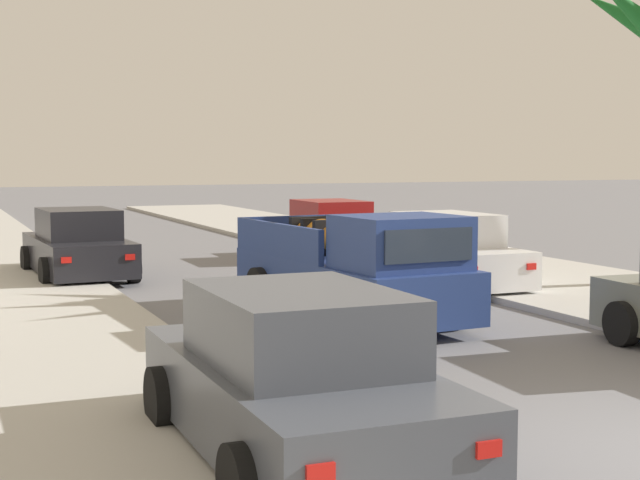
{
  "coord_description": "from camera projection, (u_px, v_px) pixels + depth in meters",
  "views": [
    {
      "loc": [
        -6.42,
        -6.01,
        2.67
      ],
      "look_at": [
        -0.02,
        9.06,
        1.2
      ],
      "focal_mm": 52.12,
      "sensor_mm": 36.0,
      "label": 1
    }
  ],
  "objects": [
    {
      "name": "curb_right",
      "position": [
        452.0,
        273.0,
        20.99
      ],
      "size": [
        0.16,
        60.0,
        0.1
      ],
      "primitive_type": "cube",
      "color": "silver",
      "rests_on": "ground"
    },
    {
      "name": "car_left_far",
      "position": [
        296.0,
        381.0,
        8.12
      ],
      "size": [
        2.06,
        4.27,
        1.54
      ],
      "color": "#474C56",
      "rests_on": "ground"
    },
    {
      "name": "car_left_near",
      "position": [
        78.0,
        246.0,
        20.39
      ],
      "size": [
        2.17,
        4.32,
        1.54
      ],
      "color": "black",
      "rests_on": "ground"
    },
    {
      "name": "sidewalk_right",
      "position": [
        494.0,
        270.0,
        21.43
      ],
      "size": [
        5.04,
        60.0,
        0.12
      ],
      "primitive_type": "cube",
      "color": "#B2AFA8",
      "rests_on": "ground"
    },
    {
      "name": "car_right_mid",
      "position": [
        329.0,
        232.0,
        24.36
      ],
      "size": [
        2.08,
        4.29,
        1.54
      ],
      "color": "maroon",
      "rests_on": "ground"
    },
    {
      "name": "curb_left",
      "position": [
        41.0,
        296.0,
        17.5
      ],
      "size": [
        0.16,
        60.0,
        0.1
      ],
      "primitive_type": "cube",
      "color": "silver",
      "rests_on": "ground"
    },
    {
      "name": "car_right_near",
      "position": [
        444.0,
        253.0,
        18.85
      ],
      "size": [
        2.03,
        4.26,
        1.54
      ],
      "color": "silver",
      "rests_on": "ground"
    },
    {
      "name": "pickup_truck",
      "position": [
        353.0,
        271.0,
        15.15
      ],
      "size": [
        2.46,
        5.32,
        1.8
      ],
      "color": "navy",
      "rests_on": "ground"
    }
  ]
}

